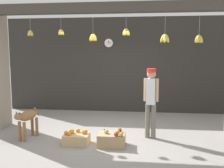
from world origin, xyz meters
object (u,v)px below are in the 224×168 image
Objects in this scene: fruit_crate_oranges at (76,138)px; fruit_crate_apples at (112,139)px; water_bottle at (104,135)px; wall_clock at (109,43)px; shopkeeper at (151,98)px; dog at (27,118)px.

fruit_crate_apples is (0.78, -0.03, 0.02)m from fruit_crate_oranges.
fruit_crate_apples is 0.41m from water_bottle.
fruit_crate_apples reaches higher than fruit_crate_oranges.
wall_clock reaches higher than fruit_crate_oranges.
shopkeeper is at bearing 19.96° from fruit_crate_oranges.
dog is at bearing -117.26° from wall_clock.
water_bottle is 3.60m from wall_clock.
dog is 1.41× the size of fruit_crate_apples.
dog reaches higher than fruit_crate_oranges.
shopkeeper is 2.82× the size of fruit_crate_apples.
fruit_crate_apples is (1.99, -0.23, -0.34)m from dog.
fruit_crate_oranges is 0.78m from fruit_crate_apples.
fruit_crate_apples is at bearing 49.58° from shopkeeper.
water_bottle is at bearing 109.21° from dog.
dog is 2.73× the size of wall_clock.
wall_clock is (-0.25, 2.84, 2.20)m from water_bottle.
fruit_crate_oranges is 1.81× the size of wall_clock.
water_bottle is (1.78, 0.12, -0.37)m from dog.
wall_clock reaches higher than fruit_crate_apples.
wall_clock is (0.32, 3.16, 2.19)m from fruit_crate_oranges.
shopkeeper is 1.92m from fruit_crate_oranges.
shopkeeper is 1.38m from water_bottle.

